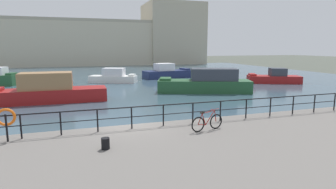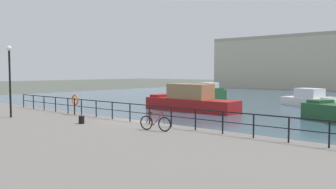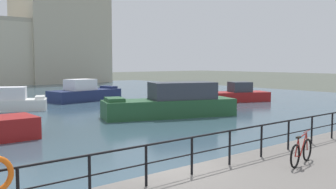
% 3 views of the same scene
% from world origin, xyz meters
% --- Properties ---
extents(ground_plane, '(240.00, 240.00, 0.00)m').
position_xyz_m(ground_plane, '(0.00, 0.00, 0.00)').
color(ground_plane, '#4C5147').
extents(water_basin, '(80.00, 60.00, 0.01)m').
position_xyz_m(water_basin, '(0.00, 30.20, 0.01)').
color(water_basin, '#385160').
rests_on(water_basin, ground_plane).
extents(harbor_building, '(62.68, 13.80, 16.40)m').
position_xyz_m(harbor_building, '(6.91, 62.07, 6.15)').
color(harbor_building, '#C1B79E').
rests_on(harbor_building, ground_plane).
extents(moored_white_yacht, '(6.87, 4.77, 1.93)m').
position_xyz_m(moored_white_yacht, '(21.83, 16.13, 0.67)').
color(moored_white_yacht, maroon).
rests_on(moored_white_yacht, water_basin).
extents(moored_green_narrowboat, '(9.72, 5.63, 2.44)m').
position_xyz_m(moored_green_narrowboat, '(10.20, 12.10, 0.99)').
color(moored_green_narrowboat, '#23512D').
rests_on(moored_green_narrowboat, water_basin).
extents(moored_harbor_tender, '(6.32, 4.35, 1.90)m').
position_xyz_m(moored_harbor_tender, '(2.14, 22.94, 0.74)').
color(moored_harbor_tender, white).
rests_on(moored_harbor_tender, water_basin).
extents(moored_blue_motorboat, '(9.51, 2.54, 2.50)m').
position_xyz_m(moored_blue_motorboat, '(-4.83, 11.50, 0.97)').
color(moored_blue_motorboat, maroon).
rests_on(moored_blue_motorboat, water_basin).
extents(moored_cabin_cruiser, '(7.51, 3.78, 2.19)m').
position_xyz_m(moored_cabin_cruiser, '(10.53, 26.21, 0.80)').
color(moored_cabin_cruiser, navy).
rests_on(moored_cabin_cruiser, water_basin).
extents(quay_railing, '(25.35, 0.07, 1.08)m').
position_xyz_m(quay_railing, '(0.03, -0.75, 1.47)').
color(quay_railing, black).
rests_on(quay_railing, quay_promenade).
extents(parked_bicycle, '(1.75, 0.42, 0.98)m').
position_xyz_m(parked_bicycle, '(3.32, -2.13, 1.12)').
color(parked_bicycle, black).
rests_on(parked_bicycle, quay_promenade).
extents(mooring_bollard, '(0.32, 0.32, 0.44)m').
position_xyz_m(mooring_bollard, '(-1.44, -3.10, 0.96)').
color(mooring_bollard, black).
rests_on(mooring_bollard, quay_promenade).
extents(life_ring_stand, '(0.75, 0.16, 1.40)m').
position_xyz_m(life_ring_stand, '(-5.20, -0.91, 1.71)').
color(life_ring_stand, black).
rests_on(life_ring_stand, quay_promenade).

